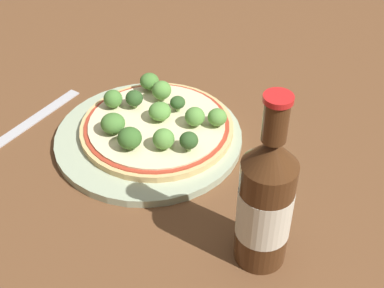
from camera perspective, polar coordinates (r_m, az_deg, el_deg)
name	(u,v)px	position (r m, az deg, el deg)	size (l,w,h in m)	color
ground_plane	(157,137)	(0.81, -3.71, 0.80)	(3.00, 3.00, 0.00)	brown
plate	(149,137)	(0.80, -4.63, 0.70)	(0.28, 0.28, 0.01)	#A3B293
pizza	(156,128)	(0.79, -3.83, 1.73)	(0.23, 0.23, 0.01)	tan
broccoli_floret_0	(159,111)	(0.79, -3.50, 3.51)	(0.03, 0.03, 0.03)	#89A866
broccoli_floret_1	(189,141)	(0.73, -0.34, 0.37)	(0.03, 0.03, 0.03)	#89A866
broccoli_floret_2	(164,139)	(0.73, -3.05, 0.54)	(0.03, 0.03, 0.03)	#89A866
broccoli_floret_3	(195,117)	(0.77, 0.30, 2.94)	(0.03, 0.03, 0.03)	#89A866
broccoli_floret_4	(111,100)	(0.82, -8.60, 4.65)	(0.03, 0.03, 0.03)	#89A866
broccoli_floret_5	(162,90)	(0.83, -3.26, 5.75)	(0.03, 0.03, 0.03)	#89A866
broccoli_floret_6	(130,138)	(0.74, -6.61, 0.61)	(0.03, 0.03, 0.03)	#89A866
broccoli_floret_7	(178,103)	(0.80, -1.54, 4.43)	(0.02, 0.02, 0.03)	#89A866
broccoli_floret_8	(217,117)	(0.78, 2.72, 2.87)	(0.03, 0.03, 0.03)	#89A866
broccoli_floret_9	(149,81)	(0.85, -4.56, 6.68)	(0.03, 0.03, 0.03)	#89A866
broccoli_floret_10	(134,98)	(0.82, -6.18, 4.87)	(0.03, 0.03, 0.03)	#89A866
broccoli_floret_11	(113,123)	(0.77, -8.44, 2.19)	(0.04, 0.04, 0.03)	#89A866
beer_bottle	(265,202)	(0.59, 7.84, -6.15)	(0.06, 0.06, 0.23)	#472814
fork	(32,120)	(0.87, -16.69, 2.43)	(0.03, 0.20, 0.00)	#B2B2B7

